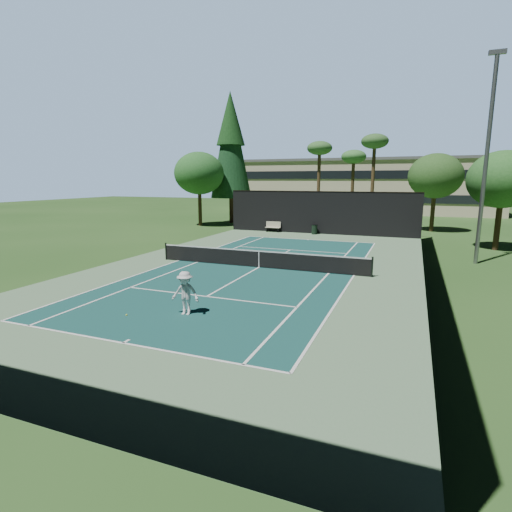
{
  "coord_description": "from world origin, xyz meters",
  "views": [
    {
      "loc": [
        8.22,
        -21.34,
        5.07
      ],
      "look_at": [
        1.0,
        -3.0,
        1.3
      ],
      "focal_mm": 28.0,
      "sensor_mm": 36.0,
      "label": 1
    }
  ],
  "objects_px": {
    "player": "(185,293)",
    "tennis_ball_d": "(213,251)",
    "tennis_ball_b": "(218,259)",
    "trash_bin": "(314,229)",
    "park_bench": "(273,226)",
    "tennis_net": "(259,258)",
    "tennis_ball_c": "(302,261)",
    "tennis_ball_a": "(127,315)"
  },
  "relations": [
    {
      "from": "tennis_ball_c",
      "to": "tennis_ball_a",
      "type": "bearing_deg",
      "value": -105.47
    },
    {
      "from": "player",
      "to": "park_bench",
      "type": "bearing_deg",
      "value": 95.26
    },
    {
      "from": "tennis_ball_c",
      "to": "park_bench",
      "type": "height_order",
      "value": "park_bench"
    },
    {
      "from": "trash_bin",
      "to": "tennis_ball_c",
      "type": "bearing_deg",
      "value": -80.16
    },
    {
      "from": "tennis_ball_a",
      "to": "park_bench",
      "type": "relative_size",
      "value": 0.05
    },
    {
      "from": "tennis_ball_a",
      "to": "trash_bin",
      "type": "distance_m",
      "value": 25.3
    },
    {
      "from": "player",
      "to": "tennis_ball_a",
      "type": "bearing_deg",
      "value": -160.34
    },
    {
      "from": "tennis_ball_a",
      "to": "tennis_ball_b",
      "type": "height_order",
      "value": "tennis_ball_a"
    },
    {
      "from": "tennis_net",
      "to": "player",
      "type": "relative_size",
      "value": 7.63
    },
    {
      "from": "tennis_ball_d",
      "to": "trash_bin",
      "type": "relative_size",
      "value": 0.08
    },
    {
      "from": "player",
      "to": "tennis_ball_c",
      "type": "relative_size",
      "value": 27.67
    },
    {
      "from": "tennis_net",
      "to": "tennis_ball_a",
      "type": "distance_m",
      "value": 9.88
    },
    {
      "from": "tennis_ball_d",
      "to": "trash_bin",
      "type": "distance_m",
      "value": 12.72
    },
    {
      "from": "player",
      "to": "tennis_ball_a",
      "type": "height_order",
      "value": "player"
    },
    {
      "from": "player",
      "to": "tennis_ball_d",
      "type": "distance_m",
      "value": 13.57
    },
    {
      "from": "tennis_ball_d",
      "to": "park_bench",
      "type": "distance_m",
      "value": 12.08
    },
    {
      "from": "player",
      "to": "tennis_net",
      "type": "bearing_deg",
      "value": 86.34
    },
    {
      "from": "tennis_net",
      "to": "trash_bin",
      "type": "height_order",
      "value": "tennis_net"
    },
    {
      "from": "tennis_ball_a",
      "to": "trash_bin",
      "type": "relative_size",
      "value": 0.08
    },
    {
      "from": "player",
      "to": "tennis_ball_b",
      "type": "xyz_separation_m",
      "value": [
        -3.77,
        10.2,
        -0.81
      ]
    },
    {
      "from": "tennis_ball_c",
      "to": "tennis_ball_d",
      "type": "bearing_deg",
      "value": 172.52
    },
    {
      "from": "tennis_ball_b",
      "to": "trash_bin",
      "type": "height_order",
      "value": "trash_bin"
    },
    {
      "from": "tennis_ball_b",
      "to": "tennis_ball_d",
      "type": "xyz_separation_m",
      "value": [
        -1.59,
        2.25,
        0.01
      ]
    },
    {
      "from": "tennis_ball_b",
      "to": "player",
      "type": "bearing_deg",
      "value": -69.73
    },
    {
      "from": "tennis_ball_c",
      "to": "player",
      "type": "bearing_deg",
      "value": -97.19
    },
    {
      "from": "park_bench",
      "to": "tennis_ball_b",
      "type": "bearing_deg",
      "value": -85.24
    },
    {
      "from": "player",
      "to": "tennis_ball_c",
      "type": "distance_m",
      "value": 11.67
    },
    {
      "from": "tennis_net",
      "to": "trash_bin",
      "type": "bearing_deg",
      "value": 91.36
    },
    {
      "from": "tennis_net",
      "to": "park_bench",
      "type": "xyz_separation_m",
      "value": [
        -4.57,
        15.75,
        -0.01
      ]
    },
    {
      "from": "tennis_ball_c",
      "to": "park_bench",
      "type": "bearing_deg",
      "value": 116.34
    },
    {
      "from": "tennis_ball_c",
      "to": "tennis_ball_d",
      "type": "height_order",
      "value": "tennis_ball_d"
    },
    {
      "from": "tennis_ball_a",
      "to": "park_bench",
      "type": "xyz_separation_m",
      "value": [
        -2.95,
        25.48,
        0.51
      ]
    },
    {
      "from": "player",
      "to": "trash_bin",
      "type": "distance_m",
      "value": 24.31
    },
    {
      "from": "player",
      "to": "tennis_ball_c",
      "type": "xyz_separation_m",
      "value": [
        1.46,
        11.55,
        -0.81
      ]
    },
    {
      "from": "tennis_ball_a",
      "to": "trash_bin",
      "type": "xyz_separation_m",
      "value": [
        1.26,
        25.27,
        0.44
      ]
    },
    {
      "from": "tennis_net",
      "to": "tennis_ball_d",
      "type": "bearing_deg",
      "value": 143.42
    },
    {
      "from": "park_bench",
      "to": "trash_bin",
      "type": "bearing_deg",
      "value": -2.92
    },
    {
      "from": "park_bench",
      "to": "trash_bin",
      "type": "height_order",
      "value": "park_bench"
    },
    {
      "from": "player",
      "to": "tennis_ball_a",
      "type": "relative_size",
      "value": 23.81
    },
    {
      "from": "tennis_ball_d",
      "to": "trash_bin",
      "type": "xyz_separation_m",
      "value": [
        4.61,
        11.85,
        0.44
      ]
    },
    {
      "from": "tennis_ball_a",
      "to": "tennis_net",
      "type": "bearing_deg",
      "value": 80.52
    },
    {
      "from": "park_bench",
      "to": "player",
      "type": "bearing_deg",
      "value": -78.56
    }
  ]
}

